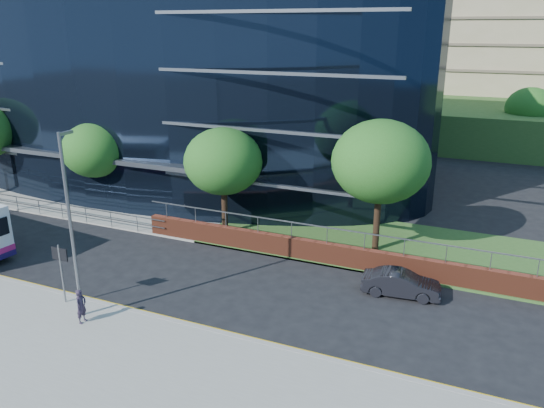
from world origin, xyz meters
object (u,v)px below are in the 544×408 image
at_px(tree_far_d, 381,162).
at_px(pedestrian, 81,306).
at_px(parked_car, 401,284).
at_px(street_sign, 60,261).
at_px(tree_dist_e, 530,108).
at_px(tree_far_c, 223,161).
at_px(tree_far_b, 95,150).
at_px(streetlight_east, 71,222).

height_order(tree_far_d, pedestrian, tree_far_d).
relative_size(tree_far_d, parked_car, 2.05).
xyz_separation_m(street_sign, tree_dist_e, (19.50, 41.59, 2.39)).
relative_size(tree_far_d, tree_dist_e, 1.14).
bearing_deg(tree_far_d, street_sign, -134.78).
distance_m(street_sign, tree_far_c, 11.14).
height_order(tree_far_b, tree_far_c, tree_far_c).
bearing_deg(streetlight_east, street_sign, 158.64).
relative_size(streetlight_east, parked_car, 2.20).
bearing_deg(pedestrian, parked_car, -60.12).
distance_m(tree_far_c, pedestrian, 12.20).
height_order(street_sign, tree_dist_e, tree_dist_e).
distance_m(streetlight_east, pedestrian, 3.60).
height_order(tree_far_b, parked_car, tree_far_b).
distance_m(tree_far_c, streetlight_east, 11.22).
relative_size(tree_dist_e, pedestrian, 4.33).
bearing_deg(tree_far_c, tree_dist_e, 61.26).
bearing_deg(parked_car, street_sign, 110.70).
xyz_separation_m(street_sign, parked_car, (13.78, 6.97, -1.55)).
height_order(street_sign, tree_far_d, tree_far_d).
bearing_deg(tree_dist_e, pedestrian, -112.37).
relative_size(street_sign, pedestrian, 1.86).
bearing_deg(street_sign, tree_dist_e, 64.88).
height_order(tree_dist_e, pedestrian, tree_dist_e).
height_order(tree_far_b, pedestrian, tree_far_b).
xyz_separation_m(street_sign, tree_far_b, (-7.50, 11.09, 2.06)).
height_order(tree_far_c, streetlight_east, streetlight_east).
relative_size(tree_far_c, tree_far_d, 0.87).
bearing_deg(tree_far_b, tree_far_c, -2.86).
bearing_deg(tree_far_d, streetlight_east, -129.40).
distance_m(tree_dist_e, pedestrian, 46.25).
height_order(street_sign, tree_far_c, tree_far_c).
bearing_deg(streetlight_east, tree_far_d, 50.60).
bearing_deg(tree_far_c, pedestrian, -92.67).
distance_m(street_sign, pedestrian, 2.55).
xyz_separation_m(tree_far_d, pedestrian, (-9.54, -12.63, -4.29)).
relative_size(tree_far_b, tree_far_d, 0.81).
bearing_deg(streetlight_east, tree_dist_e, 66.89).
bearing_deg(tree_far_c, tree_far_b, 177.14).
height_order(street_sign, tree_far_b, tree_far_b).
relative_size(tree_far_b, tree_dist_e, 0.93).
bearing_deg(pedestrian, tree_dist_e, -26.63).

